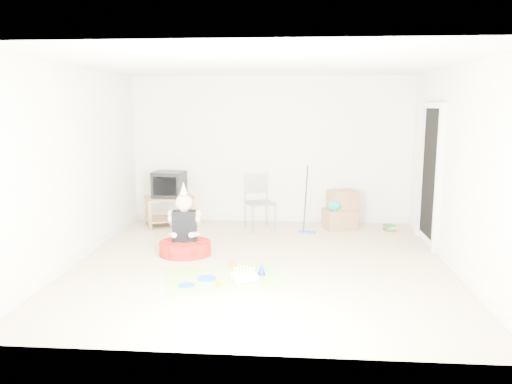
# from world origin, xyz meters

# --- Properties ---
(ground) EXTENTS (5.00, 5.00, 0.00)m
(ground) POSITION_xyz_m (0.00, 0.00, 0.00)
(ground) COLOR beige
(ground) RESTS_ON ground
(doorway_recess) EXTENTS (0.02, 0.90, 2.05)m
(doorway_recess) POSITION_xyz_m (2.48, 1.20, 1.02)
(doorway_recess) COLOR black
(doorway_recess) RESTS_ON ground
(tv_stand) EXTENTS (0.95, 0.79, 0.51)m
(tv_stand) POSITION_xyz_m (-1.74, 2.01, 0.30)
(tv_stand) COLOR #936642
(tv_stand) RESTS_ON ground
(crt_tv) EXTENTS (0.57, 0.49, 0.45)m
(crt_tv) POSITION_xyz_m (-1.74, 2.01, 0.73)
(crt_tv) COLOR black
(crt_tv) RESTS_ON tv_stand
(folding_chair) EXTENTS (0.57, 0.56, 0.96)m
(folding_chair) POSITION_xyz_m (-0.15, 1.81, 0.47)
(folding_chair) COLOR gray
(folding_chair) RESTS_ON ground
(cardboard_boxes) EXTENTS (0.62, 0.55, 0.66)m
(cardboard_boxes) POSITION_xyz_m (1.22, 2.02, 0.32)
(cardboard_boxes) COLOR #956A48
(cardboard_boxes) RESTS_ON ground
(floor_mop) EXTENTS (0.28, 0.37, 1.09)m
(floor_mop) POSITION_xyz_m (0.65, 1.65, 0.26)
(floor_mop) COLOR blue
(floor_mop) RESTS_ON ground
(book_pile) EXTENTS (0.21, 0.25, 0.10)m
(book_pile) POSITION_xyz_m (2.06, 1.94, 0.05)
(book_pile) COLOR #236B35
(book_pile) RESTS_ON ground
(seated_woman) EXTENTS (0.80, 0.80, 1.05)m
(seated_woman) POSITION_xyz_m (-1.10, 0.29, 0.23)
(seated_woman) COLOR #B31910
(seated_woman) RESTS_ON ground
(party_mat) EXTENTS (1.69, 1.42, 0.01)m
(party_mat) POSITION_xyz_m (-0.42, -0.59, 0.00)
(party_mat) COLOR #FF3584
(party_mat) RESTS_ON ground
(birthday_cake) EXTENTS (0.36, 0.34, 0.14)m
(birthday_cake) POSITION_xyz_m (-0.16, -0.69, 0.04)
(birthday_cake) COLOR white
(birthday_cake) RESTS_ON party_mat
(blue_plate_near) EXTENTS (0.23, 0.23, 0.01)m
(blue_plate_near) POSITION_xyz_m (-0.62, -0.68, 0.01)
(blue_plate_near) COLOR blue
(blue_plate_near) RESTS_ON party_mat
(blue_plate_far) EXTENTS (0.20, 0.20, 0.01)m
(blue_plate_far) POSITION_xyz_m (-0.81, -0.93, 0.01)
(blue_plate_far) COLOR blue
(blue_plate_far) RESTS_ON party_mat
(orange_cup_near) EXTENTS (0.10, 0.10, 0.09)m
(orange_cup_near) POSITION_xyz_m (-0.36, -0.24, 0.05)
(orange_cup_near) COLOR orange
(orange_cup_near) RESTS_ON party_mat
(orange_cup_far) EXTENTS (0.08, 0.08, 0.07)m
(orange_cup_far) POSITION_xyz_m (-0.43, -0.93, 0.04)
(orange_cup_far) COLOR orange
(orange_cup_far) RESTS_ON party_mat
(blue_party_hat) EXTENTS (0.11, 0.11, 0.15)m
(blue_party_hat) POSITION_xyz_m (0.04, -0.48, 0.08)
(blue_party_hat) COLOR #192AB0
(blue_party_hat) RESTS_ON party_mat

